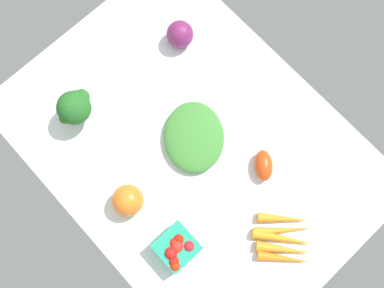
{
  "coord_description": "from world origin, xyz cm",
  "views": [
    {
      "loc": [
        -18.86,
        17.51,
        119.53
      ],
      "look_at": [
        0.0,
        0.0,
        4.0
      ],
      "focal_mm": 39.31,
      "sensor_mm": 36.0,
      "label": 1
    }
  ],
  "objects_px": {
    "leafy_greens_clump": "(194,137)",
    "roma_tomato": "(264,165)",
    "berry_basket": "(177,248)",
    "carrot_bunch": "(284,239)",
    "heirloom_tomato_orange": "(128,201)",
    "broccoli_head": "(75,107)",
    "red_onion_near_basket": "(180,34)"
  },
  "relations": [
    {
      "from": "leafy_greens_clump",
      "to": "heirloom_tomato_orange",
      "type": "relative_size",
      "value": 2.4
    },
    {
      "from": "berry_basket",
      "to": "heirloom_tomato_orange",
      "type": "height_order",
      "value": "heirloom_tomato_orange"
    },
    {
      "from": "broccoli_head",
      "to": "heirloom_tomato_orange",
      "type": "distance_m",
      "value": 0.3
    },
    {
      "from": "leafy_greens_clump",
      "to": "heirloom_tomato_orange",
      "type": "xyz_separation_m",
      "value": [
        -0.01,
        0.25,
        0.02
      ]
    },
    {
      "from": "berry_basket",
      "to": "carrot_bunch",
      "type": "distance_m",
      "value": 0.29
    },
    {
      "from": "broccoli_head",
      "to": "leafy_greens_clump",
      "type": "bearing_deg",
      "value": -145.13
    },
    {
      "from": "berry_basket",
      "to": "red_onion_near_basket",
      "type": "bearing_deg",
      "value": -43.25
    },
    {
      "from": "red_onion_near_basket",
      "to": "leafy_greens_clump",
      "type": "bearing_deg",
      "value": 144.76
    },
    {
      "from": "leafy_greens_clump",
      "to": "roma_tomato",
      "type": "relative_size",
      "value": 2.4
    },
    {
      "from": "broccoli_head",
      "to": "roma_tomato",
      "type": "xyz_separation_m",
      "value": [
        -0.47,
        -0.28,
        -0.05
      ]
    },
    {
      "from": "berry_basket",
      "to": "red_onion_near_basket",
      "type": "distance_m",
      "value": 0.61
    },
    {
      "from": "heirloom_tomato_orange",
      "to": "berry_basket",
      "type": "bearing_deg",
      "value": -175.65
    },
    {
      "from": "berry_basket",
      "to": "carrot_bunch",
      "type": "height_order",
      "value": "berry_basket"
    },
    {
      "from": "heirloom_tomato_orange",
      "to": "carrot_bunch",
      "type": "relative_size",
      "value": 0.43
    },
    {
      "from": "leafy_greens_clump",
      "to": "heirloom_tomato_orange",
      "type": "distance_m",
      "value": 0.25
    },
    {
      "from": "red_onion_near_basket",
      "to": "roma_tomato",
      "type": "relative_size",
      "value": 0.93
    },
    {
      "from": "berry_basket",
      "to": "broccoli_head",
      "type": "bearing_deg",
      "value": -5.89
    },
    {
      "from": "carrot_bunch",
      "to": "heirloom_tomato_orange",
      "type": "bearing_deg",
      "value": 33.69
    },
    {
      "from": "carrot_bunch",
      "to": "berry_basket",
      "type": "bearing_deg",
      "value": 51.28
    },
    {
      "from": "leafy_greens_clump",
      "to": "roma_tomato",
      "type": "bearing_deg",
      "value": -155.93
    },
    {
      "from": "berry_basket",
      "to": "leafy_greens_clump",
      "type": "distance_m",
      "value": 0.31
    },
    {
      "from": "leafy_greens_clump",
      "to": "heirloom_tomato_orange",
      "type": "bearing_deg",
      "value": 93.16
    },
    {
      "from": "heirloom_tomato_orange",
      "to": "roma_tomato",
      "type": "height_order",
      "value": "heirloom_tomato_orange"
    },
    {
      "from": "leafy_greens_clump",
      "to": "roma_tomato",
      "type": "xyz_separation_m",
      "value": [
        -0.19,
        -0.09,
        0.0
      ]
    },
    {
      "from": "berry_basket",
      "to": "carrot_bunch",
      "type": "relative_size",
      "value": 0.49
    },
    {
      "from": "heirloom_tomato_orange",
      "to": "red_onion_near_basket",
      "type": "distance_m",
      "value": 0.51
    },
    {
      "from": "broccoli_head",
      "to": "red_onion_near_basket",
      "type": "xyz_separation_m",
      "value": [
        -0.02,
        -0.37,
        -0.03
      ]
    },
    {
      "from": "berry_basket",
      "to": "red_onion_near_basket",
      "type": "height_order",
      "value": "same"
    },
    {
      "from": "berry_basket",
      "to": "roma_tomato",
      "type": "xyz_separation_m",
      "value": [
        -0.0,
        -0.33,
        -0.02
      ]
    },
    {
      "from": "broccoli_head",
      "to": "leafy_greens_clump",
      "type": "relative_size",
      "value": 0.61
    },
    {
      "from": "heirloom_tomato_orange",
      "to": "carrot_bunch",
      "type": "xyz_separation_m",
      "value": [
        -0.36,
        -0.24,
        -0.03
      ]
    },
    {
      "from": "berry_basket",
      "to": "roma_tomato",
      "type": "distance_m",
      "value": 0.33
    }
  ]
}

